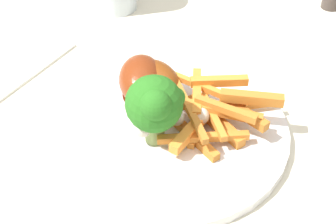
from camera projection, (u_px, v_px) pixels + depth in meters
dinner_plate at (168, 129)px, 0.53m from camera, size 0.27×0.27×0.01m
broccoli_floret_front at (155, 104)px, 0.47m from camera, size 0.07×0.06×0.08m
carrot_fries_pile at (214, 112)px, 0.51m from camera, size 0.13×0.14×0.05m
chicken_drumstick_near at (143, 84)px, 0.55m from camera, size 0.10×0.10×0.05m
chicken_drumstick_far at (157, 82)px, 0.55m from camera, size 0.11×0.11×0.04m
chicken_drumstick_extra at (142, 82)px, 0.55m from camera, size 0.13×0.07×0.05m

